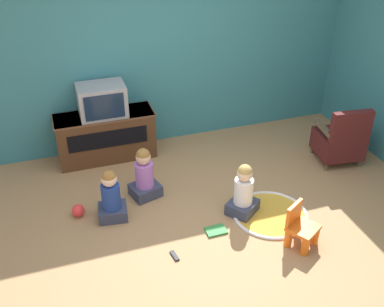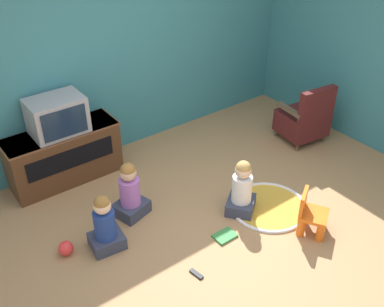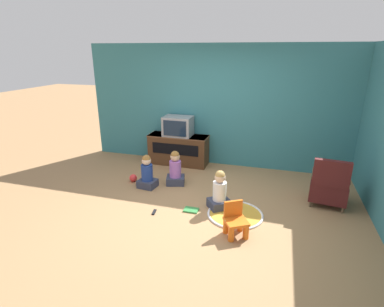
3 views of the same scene
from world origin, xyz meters
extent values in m
plane|color=#9E754C|center=(0.00, 0.00, 0.00)|extent=(30.00, 30.00, 0.00)
cube|color=teal|center=(-0.08, 2.14, 1.29)|extent=(5.83, 0.12, 2.58)
cube|color=#4C2D19|center=(-0.86, 1.83, 0.33)|extent=(1.30, 0.46, 0.66)
cube|color=brown|center=(-0.86, 1.83, 0.65)|extent=(1.32, 0.47, 0.02)
cube|color=black|center=(-0.86, 1.59, 0.41)|extent=(1.04, 0.01, 0.24)
cube|color=#939399|center=(-0.86, 1.82, 0.87)|extent=(0.61, 0.43, 0.42)
cube|color=#142338|center=(-0.86, 1.60, 0.87)|extent=(0.50, 0.02, 0.33)
cylinder|color=brown|center=(2.38, 0.96, 0.05)|extent=(0.04, 0.04, 0.10)
cylinder|color=brown|center=(1.91, 1.02, 0.05)|extent=(0.04, 0.04, 0.10)
cylinder|color=brown|center=(2.32, 0.51, 0.05)|extent=(0.04, 0.04, 0.10)
cylinder|color=brown|center=(1.85, 0.57, 0.05)|extent=(0.04, 0.04, 0.10)
cube|color=#4C1919|center=(2.12, 0.76, 0.26)|extent=(0.63, 0.61, 0.31)
cube|color=#4C1919|center=(2.09, 0.54, 0.63)|extent=(0.55, 0.17, 0.43)
cube|color=brown|center=(2.36, 0.73, 0.51)|extent=(0.13, 0.46, 0.05)
cube|color=brown|center=(1.87, 0.80, 0.51)|extent=(0.13, 0.46, 0.05)
cylinder|color=orange|center=(0.75, -0.72, 0.12)|extent=(0.08, 0.08, 0.24)
cylinder|color=orange|center=(0.94, -0.61, 0.12)|extent=(0.08, 0.08, 0.24)
cylinder|color=orange|center=(0.65, -0.55, 0.12)|extent=(0.08, 0.08, 0.24)
cylinder|color=orange|center=(0.84, -0.44, 0.12)|extent=(0.08, 0.08, 0.24)
cube|color=orange|center=(0.80, -0.58, 0.22)|extent=(0.40, 0.39, 0.04)
cube|color=orange|center=(0.73, -0.47, 0.36)|extent=(0.25, 0.17, 0.23)
cylinder|color=gold|center=(0.71, -0.04, 0.01)|extent=(0.87, 0.87, 0.01)
torus|color=silver|center=(0.71, -0.04, 0.01)|extent=(0.87, 0.87, 0.04)
cube|color=#33384C|center=(0.42, 0.11, 0.07)|extent=(0.44, 0.43, 0.15)
cylinder|color=silver|center=(0.42, 0.11, 0.30)|extent=(0.22, 0.22, 0.31)
sphere|color=beige|center=(0.42, 0.11, 0.54)|extent=(0.18, 0.18, 0.18)
sphere|color=tan|center=(0.42, 0.11, 0.57)|extent=(0.16, 0.16, 0.16)
cube|color=#33384C|center=(-1.02, 0.50, 0.07)|extent=(0.36, 0.32, 0.14)
cylinder|color=navy|center=(-1.02, 0.50, 0.29)|extent=(0.21, 0.21, 0.30)
sphere|color=beige|center=(-1.02, 0.50, 0.53)|extent=(0.17, 0.17, 0.17)
sphere|color=olive|center=(-1.02, 0.50, 0.56)|extent=(0.16, 0.16, 0.16)
cube|color=#33384C|center=(-0.57, 0.79, 0.07)|extent=(0.40, 0.38, 0.15)
cylinder|color=#A566BF|center=(-0.57, 0.79, 0.31)|extent=(0.22, 0.22, 0.32)
sphere|color=#D8AD8C|center=(-0.57, 0.79, 0.55)|extent=(0.18, 0.18, 0.18)
sphere|color=olive|center=(-0.57, 0.79, 0.58)|extent=(0.16, 0.16, 0.16)
sphere|color=red|center=(-1.40, 0.65, 0.07)|extent=(0.15, 0.15, 0.15)
cube|color=#337F3D|center=(0.01, -0.11, 0.01)|extent=(0.23, 0.17, 0.02)
cube|color=black|center=(-0.53, -0.34, 0.01)|extent=(0.07, 0.16, 0.02)
camera|label=1|loc=(-1.43, -3.61, 3.33)|focal=42.00mm
camera|label=2|loc=(-2.31, -2.64, 3.26)|focal=42.00mm
camera|label=3|loc=(1.23, -4.16, 2.44)|focal=28.00mm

